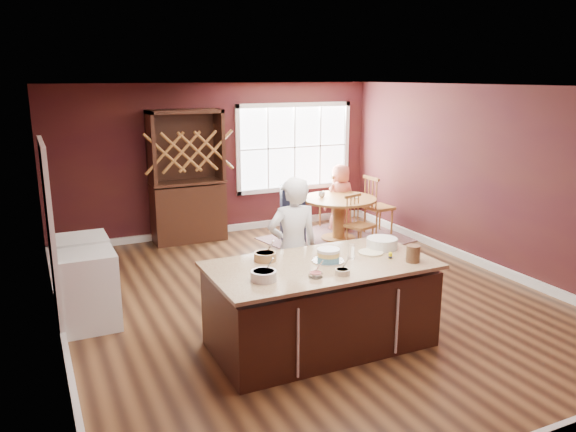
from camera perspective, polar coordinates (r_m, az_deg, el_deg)
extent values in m
plane|color=brown|center=(7.42, 1.88, -8.27)|extent=(7.00, 7.00, 0.00)
plane|color=white|center=(6.86, 2.06, 13.06)|extent=(7.00, 7.00, 0.00)
plane|color=#451E17|center=(10.21, -7.07, 5.70)|extent=(6.00, 0.00, 6.00)
plane|color=#451E17|center=(4.34, 23.74, -7.01)|extent=(6.00, 0.00, 6.00)
plane|color=#451E17|center=(6.28, -23.20, -0.63)|extent=(0.00, 7.00, 7.00)
plane|color=#451E17|center=(8.78, 19.70, 3.61)|extent=(0.00, 7.00, 7.00)
cube|color=#391D11|center=(6.06, 3.31, -9.36)|extent=(2.27, 1.15, 0.83)
cube|color=tan|center=(5.88, 3.38, -5.01)|extent=(2.35, 1.23, 0.04)
cylinder|color=olive|center=(9.99, 5.14, -2.25)|extent=(0.61, 0.61, 0.04)
cylinder|color=olive|center=(9.91, 5.18, -0.39)|extent=(0.22, 0.22, 0.67)
cylinder|color=olive|center=(9.82, 5.23, 1.73)|extent=(1.30, 1.30, 0.04)
imported|color=silver|center=(6.59, 0.50, -3.30)|extent=(0.66, 0.46, 1.70)
cylinder|color=silver|center=(5.38, -2.49, -6.06)|extent=(0.25, 0.25, 0.10)
cylinder|color=olive|center=(5.94, -2.33, -4.13)|extent=(0.24, 0.24, 0.09)
cylinder|color=silver|center=(5.47, 2.83, -5.98)|extent=(0.14, 0.14, 0.05)
cylinder|color=beige|center=(5.56, 5.54, -5.67)|extent=(0.15, 0.15, 0.06)
cylinder|color=white|center=(6.03, 6.44, -3.60)|extent=(0.08, 0.08, 0.16)
cylinder|color=#FFF3C7|center=(6.25, 8.41, -3.69)|extent=(0.28, 0.28, 0.02)
cylinder|color=silver|center=(6.44, 9.52, -2.74)|extent=(0.35, 0.35, 0.12)
cylinder|color=brown|center=(6.03, 12.59, -3.76)|extent=(0.15, 0.15, 0.18)
cube|color=brown|center=(10.00, 5.13, -2.32)|extent=(2.68, 2.25, 0.01)
imported|color=#C76653|center=(10.45, 5.34, 1.88)|extent=(0.63, 0.43, 1.25)
cylinder|color=beige|center=(9.85, 6.58, 1.90)|extent=(0.20, 0.20, 0.02)
imported|color=silver|center=(9.83, 3.44, 2.19)|extent=(0.15, 0.15, 0.09)
cube|color=black|center=(9.79, -10.21, 3.95)|extent=(1.24, 0.52, 2.27)
cube|color=silver|center=(6.83, -19.55, -7.12)|extent=(0.62, 0.60, 0.89)
cube|color=white|center=(7.43, -20.09, -5.39)|extent=(0.63, 0.61, 0.91)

